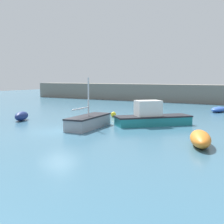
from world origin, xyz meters
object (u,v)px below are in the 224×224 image
at_px(motorboat_grey_hull, 152,117).
at_px(rowboat_white_midwater, 218,109).
at_px(open_tender_yellow, 200,139).
at_px(sailboat_short_mast, 89,122).
at_px(dinghy_near_pier, 22,116).
at_px(mooring_buoy_yellow, 113,114).

relative_size(motorboat_grey_hull, rowboat_white_midwater, 1.89).
distance_m(motorboat_grey_hull, open_tender_yellow, 8.17).
bearing_deg(motorboat_grey_hull, sailboat_short_mast, -179.54).
height_order(rowboat_white_midwater, dinghy_near_pier, dinghy_near_pier).
relative_size(rowboat_white_midwater, open_tender_yellow, 0.85).
xyz_separation_m(rowboat_white_midwater, mooring_buoy_yellow, (-7.93, -10.31, -0.03)).
xyz_separation_m(sailboat_short_mast, mooring_buoy_yellow, (-1.79, 6.79, -0.24)).
distance_m(sailboat_short_mast, mooring_buoy_yellow, 7.03).
height_order(motorboat_grey_hull, mooring_buoy_yellow, motorboat_grey_hull).
height_order(motorboat_grey_hull, rowboat_white_midwater, motorboat_grey_hull).
relative_size(sailboat_short_mast, rowboat_white_midwater, 1.66).
distance_m(motorboat_grey_hull, dinghy_near_pier, 11.96).
bearing_deg(open_tender_yellow, motorboat_grey_hull, -156.65).
height_order(rowboat_white_midwater, mooring_buoy_yellow, rowboat_white_midwater).
distance_m(dinghy_near_pier, mooring_buoy_yellow, 8.84).
bearing_deg(rowboat_white_midwater, mooring_buoy_yellow, -32.17).
xyz_separation_m(open_tender_yellow, mooring_buoy_yellow, (-11.11, 8.78, -0.17)).
distance_m(open_tender_yellow, mooring_buoy_yellow, 14.16).
bearing_deg(mooring_buoy_yellow, motorboat_grey_hull, -28.06).
bearing_deg(sailboat_short_mast, open_tender_yellow, -109.93).
xyz_separation_m(sailboat_short_mast, dinghy_near_pier, (-7.74, 0.25, -0.09)).
xyz_separation_m(sailboat_short_mast, open_tender_yellow, (9.32, -1.99, -0.06)).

